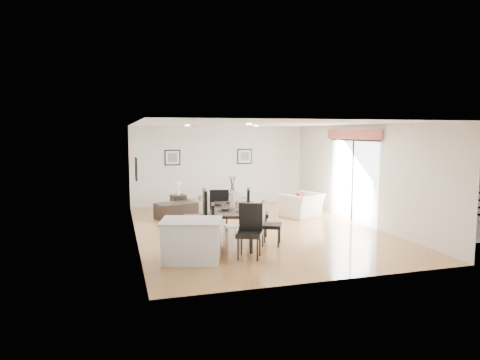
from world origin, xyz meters
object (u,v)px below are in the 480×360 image
object	(u,v)px
dining_chair_wfar	(200,212)
dining_chair_head	(250,227)
coffee_table	(176,211)
kitchen_island	(192,240)
dining_chair_foot	(219,208)
bar_stool	(232,230)
sofa	(218,201)
dining_chair_efar	(254,209)
side_table	(178,204)
armchair	(302,205)
dining_chair_enear	(268,221)
dining_table	(232,211)
dining_chair_wnear	(208,225)

from	to	relation	value
dining_chair_wfar	dining_chair_head	distance (m)	1.79
coffee_table	kitchen_island	world-z (taller)	kitchen_island
dining_chair_foot	kitchen_island	bearing A→B (deg)	77.47
dining_chair_head	bar_stool	bearing A→B (deg)	-161.75
dining_chair_wfar	dining_chair_foot	distance (m)	0.96
dining_chair_head	dining_chair_foot	bearing A→B (deg)	117.51
sofa	dining_chair_efar	size ratio (longest dim) A/B	1.68
dining_chair_head	side_table	world-z (taller)	dining_chair_head
dining_chair_efar	dining_chair_head	xyz separation A→B (m)	(-0.63, -1.69, -0.04)
armchair	side_table	xyz separation A→B (m)	(-3.40, 1.68, -0.07)
bar_stool	dining_chair_foot	bearing A→B (deg)	82.47
dining_chair_enear	dining_chair_foot	world-z (taller)	dining_chair_foot
armchair	dining_table	xyz separation A→B (m)	(-2.74, -2.24, 0.36)
dining_chair_wfar	dining_chair_efar	xyz separation A→B (m)	(1.33, 0.04, -0.02)
side_table	kitchen_island	xyz separation A→B (m)	(-0.46, -5.05, 0.13)
dining_chair_foot	coffee_table	distance (m)	2.12
sofa	armchair	bearing A→B (deg)	129.62
sofa	dining_chair_efar	bearing A→B (deg)	80.71
sofa	dining_chair_efar	xyz separation A→B (m)	(0.04, -3.53, 0.36)
dining_chair_head	kitchen_island	distance (m)	1.19
side_table	dining_chair_wfar	bearing A→B (deg)	-89.92
dining_chair_enear	bar_stool	world-z (taller)	dining_chair_enear
dining_chair_wnear	kitchen_island	bearing A→B (deg)	-24.29
dining_table	coffee_table	size ratio (longest dim) A/B	1.86
dining_table	coffee_table	world-z (taller)	dining_table
dining_chair_foot	dining_chair_efar	bearing A→B (deg)	148.71
dining_chair_wfar	armchair	bearing A→B (deg)	124.35
dining_table	dining_chair_foot	xyz separation A→B (m)	(-0.02, 1.18, -0.12)
dining_chair_foot	kitchen_island	size ratio (longest dim) A/B	0.78
dining_chair_foot	armchair	bearing A→B (deg)	-145.94
dining_table	dining_chair_enear	xyz separation A→B (m)	(0.69, -0.44, -0.17)
side_table	dining_table	bearing A→B (deg)	-80.35
dining_chair_wnear	dining_chair_efar	world-z (taller)	dining_chair_efar
armchair	dining_chair_wfar	distance (m)	3.85
dining_chair_wfar	coffee_table	size ratio (longest dim) A/B	1.03
dining_table	side_table	bearing A→B (deg)	116.32
armchair	side_table	world-z (taller)	armchair
armchair	coffee_table	bearing A→B (deg)	-39.79
dining_chair_wnear	dining_chair_efar	distance (m)	1.68
armchair	dining_chair_foot	distance (m)	2.97
sofa	armchair	xyz separation A→B (m)	(2.11, -1.80, 0.07)
armchair	dining_chair_efar	world-z (taller)	dining_chair_efar
dining_chair_head	side_table	size ratio (longest dim) A/B	1.92
kitchen_island	sofa	bearing A→B (deg)	87.95
dining_chair_efar	coffee_table	size ratio (longest dim) A/B	1.01
dining_chair_wnear	coffee_table	size ratio (longest dim) A/B	0.88
dining_chair_head	bar_stool	world-z (taller)	dining_chair_head
dining_chair_efar	dining_chair_head	distance (m)	1.80
dining_chair_foot	side_table	world-z (taller)	dining_chair_foot
sofa	kitchen_island	size ratio (longest dim) A/B	1.40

